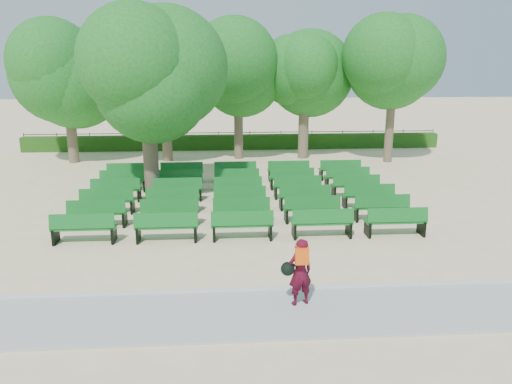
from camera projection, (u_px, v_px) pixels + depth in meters
ground at (246, 215)px, 17.98m from camera, size 120.00×120.00×0.00m
paving at (263, 314)px, 10.83m from camera, size 30.00×2.20×0.06m
curb at (259, 290)px, 11.94m from camera, size 30.00×0.12×0.10m
hedge at (234, 142)px, 31.38m from camera, size 26.00×0.70×0.90m
fence at (234, 148)px, 31.88m from camera, size 26.00×0.10×1.02m
tree_line at (237, 161)px, 27.64m from camera, size 21.80×6.80×7.04m
bench_array at (239, 202)px, 19.27m from camera, size 1.95×0.74×1.20m
tree_among at (147, 78)px, 18.96m from camera, size 4.80×4.80×6.93m
person at (299, 271)px, 11.02m from camera, size 0.77×0.52×1.55m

